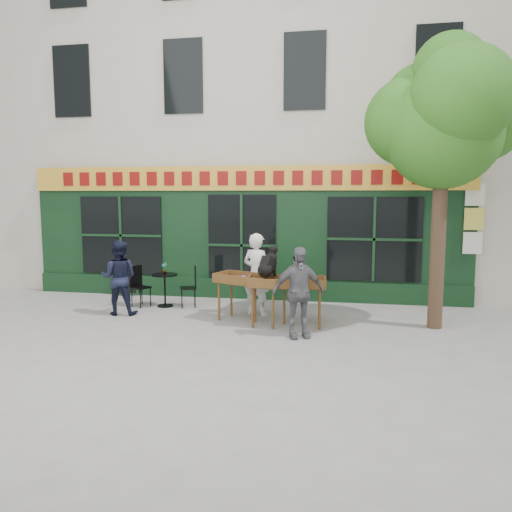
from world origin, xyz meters
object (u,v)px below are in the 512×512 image
(dog, at_px, (268,261))
(man_right, at_px, (298,292))
(bistro_table, at_px, (165,284))
(book_cart_right, at_px, (287,285))
(book_cart_center, at_px, (251,283))
(woman, at_px, (257,274))
(man_left, at_px, (119,278))

(dog, distance_m, man_right, 1.18)
(man_right, relative_size, bistro_table, 2.20)
(book_cart_right, xyz_separation_m, man_right, (0.30, -0.75, 0.01))
(man_right, distance_m, bistro_table, 3.85)
(book_cart_center, bearing_deg, dog, 14.10)
(woman, distance_m, man_left, 2.99)
(dog, relative_size, bistro_table, 0.79)
(book_cart_right, height_order, man_right, man_right)
(man_left, bearing_deg, bistro_table, -136.67)
(book_cart_center, height_order, man_right, man_right)
(bistro_table, xyz_separation_m, man_left, (-0.70, -0.90, 0.27))
(man_right, bearing_deg, man_left, 141.10)
(man_right, bearing_deg, book_cart_center, 115.40)
(bistro_table, bearing_deg, book_cart_center, -25.37)
(book_cart_center, height_order, book_cart_right, same)
(book_cart_right, relative_size, man_right, 0.92)
(dog, xyz_separation_m, bistro_table, (-2.60, 1.12, -0.75))
(bistro_table, distance_m, man_left, 1.17)
(dog, xyz_separation_m, man_left, (-3.30, 0.22, -0.48))
(book_cart_center, height_order, woman, woman)
(book_cart_center, distance_m, book_cart_right, 0.76)
(bistro_table, bearing_deg, woman, -10.52)
(man_right, bearing_deg, dog, 105.41)
(book_cart_right, bearing_deg, book_cart_center, 164.93)
(man_left, bearing_deg, woman, -179.53)
(woman, bearing_deg, dog, 138.80)
(woman, relative_size, man_left, 1.10)
(woman, bearing_deg, book_cart_center, 112.23)
(man_right, xyz_separation_m, bistro_table, (-3.30, 1.96, -0.29))
(dog, distance_m, woman, 0.88)
(woman, height_order, man_left, woman)
(dog, distance_m, book_cart_right, 0.62)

